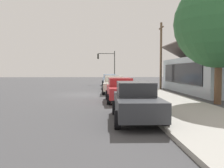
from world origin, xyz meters
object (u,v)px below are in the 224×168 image
at_px(car_charcoal, 136,101).
at_px(fire_hydrant_red, 122,83).
at_px(car_silver, 112,82).
at_px(car_ivory, 114,84).
at_px(traffic_light_main, 108,62).
at_px(utility_pole_wooden, 161,54).
at_px(car_skyblue, 110,80).
at_px(car_cherry, 120,89).
at_px(shade_tree, 219,23).

relative_size(car_charcoal, fire_hydrant_red, 6.67).
xyz_separation_m(car_charcoal, fire_hydrant_red, (-21.95, 1.36, -0.32)).
relative_size(car_silver, fire_hydrant_red, 6.75).
bearing_deg(car_ivory, traffic_light_main, -177.00).
xyz_separation_m(car_ivory, utility_pole_wooden, (-4.86, 5.59, 3.11)).
bearing_deg(utility_pole_wooden, car_skyblue, -143.36).
relative_size(car_skyblue, car_silver, 1.03).
bearing_deg(car_cherry, car_skyblue, 179.73).
bearing_deg(car_silver, shade_tree, 22.71).
relative_size(car_cherry, fire_hydrant_red, 6.23).
height_order(car_silver, traffic_light_main, traffic_light_main).
bearing_deg(car_cherry, car_ivory, -179.43).
relative_size(car_cherry, shade_tree, 0.57).
bearing_deg(shade_tree, traffic_light_main, -165.64).
distance_m(car_silver, shade_tree, 15.74).
bearing_deg(car_silver, car_charcoal, 0.04).
bearing_deg(car_cherry, traffic_light_main, -179.93).
relative_size(car_charcoal, shade_tree, 0.61).
height_order(car_ivory, car_cherry, same).
bearing_deg(utility_pole_wooden, car_charcoal, -17.23).
bearing_deg(car_charcoal, car_silver, -178.01).
relative_size(car_cherry, car_charcoal, 0.93).
bearing_deg(car_skyblue, car_silver, -1.47).
relative_size(car_silver, utility_pole_wooden, 0.64).
relative_size(car_skyblue, fire_hydrant_red, 6.92).
bearing_deg(car_skyblue, car_cherry, -1.31).
relative_size(car_silver, car_cherry, 1.08).
height_order(car_charcoal, traffic_light_main, traffic_light_main).
xyz_separation_m(car_cherry, shade_tree, (1.60, 5.94, 4.17)).
xyz_separation_m(car_skyblue, car_cherry, (18.45, 0.03, -0.00)).
relative_size(car_skyblue, traffic_light_main, 0.95).
height_order(car_ivory, traffic_light_main, traffic_light_main).
bearing_deg(fire_hydrant_red, car_ivory, -9.50).
height_order(car_skyblue, shade_tree, shade_tree).
bearing_deg(fire_hydrant_red, car_silver, -24.70).
relative_size(car_charcoal, traffic_light_main, 0.91).
height_order(car_skyblue, car_silver, same).
xyz_separation_m(car_ivory, fire_hydrant_red, (-9.52, 1.59, -0.32)).
bearing_deg(car_charcoal, car_cherry, -177.33).
bearing_deg(fire_hydrant_red, traffic_light_main, -165.81).
xyz_separation_m(car_silver, car_cherry, (12.35, 0.04, -0.00)).
bearing_deg(car_ivory, utility_pole_wooden, 133.77).
xyz_separation_m(car_silver, utility_pole_wooden, (1.33, 5.53, 3.11)).
distance_m(shade_tree, traffic_light_main, 24.66).
height_order(car_skyblue, car_charcoal, same).
xyz_separation_m(car_silver, shade_tree, (13.95, 5.98, 4.16)).
bearing_deg(traffic_light_main, fire_hydrant_red, 14.19).
xyz_separation_m(car_cherry, car_charcoal, (6.27, 0.13, 0.00)).
distance_m(car_skyblue, car_ivory, 12.29).
xyz_separation_m(car_skyblue, fire_hydrant_red, (2.77, 1.52, -0.32)).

